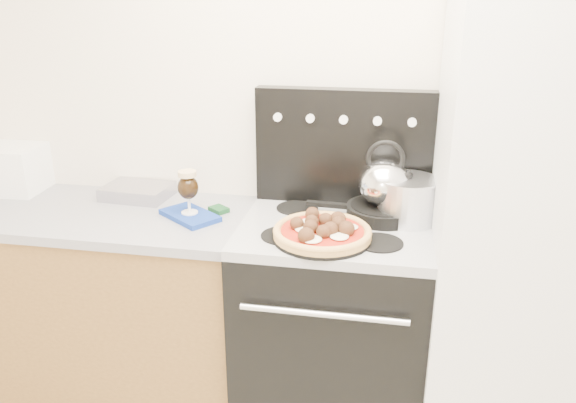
% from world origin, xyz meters
% --- Properties ---
extents(room_shell, '(3.52, 3.01, 2.52)m').
position_xyz_m(room_shell, '(0.00, 0.29, 1.25)').
color(room_shell, beige).
rests_on(room_shell, ground).
extents(base_cabinet, '(1.45, 0.60, 0.86)m').
position_xyz_m(base_cabinet, '(-1.02, 1.20, 0.43)').
color(base_cabinet, brown).
rests_on(base_cabinet, ground).
extents(countertop, '(1.48, 0.63, 0.04)m').
position_xyz_m(countertop, '(-1.02, 1.20, 0.88)').
color(countertop, gray).
rests_on(countertop, base_cabinet).
extents(stove_body, '(0.76, 0.65, 0.88)m').
position_xyz_m(stove_body, '(0.08, 1.18, 0.44)').
color(stove_body, black).
rests_on(stove_body, ground).
extents(cooktop, '(0.76, 0.65, 0.04)m').
position_xyz_m(cooktop, '(0.08, 1.18, 0.90)').
color(cooktop, '#ADADB2').
rests_on(cooktop, stove_body).
extents(backguard, '(0.76, 0.08, 0.50)m').
position_xyz_m(backguard, '(0.08, 1.45, 1.17)').
color(backguard, black).
rests_on(backguard, cooktop).
extents(fridge, '(0.64, 0.68, 1.90)m').
position_xyz_m(fridge, '(0.78, 1.15, 0.95)').
color(fridge, silver).
rests_on(fridge, ground).
extents(toaster_oven, '(0.36, 0.28, 0.22)m').
position_xyz_m(toaster_oven, '(-1.52, 1.37, 1.01)').
color(toaster_oven, white).
rests_on(toaster_oven, countertop).
extents(foil_sheet, '(0.31, 0.24, 0.06)m').
position_xyz_m(foil_sheet, '(-0.86, 1.38, 0.93)').
color(foil_sheet, silver).
rests_on(foil_sheet, countertop).
extents(oven_mitt, '(0.30, 0.27, 0.02)m').
position_xyz_m(oven_mitt, '(-0.54, 1.19, 0.91)').
color(oven_mitt, navy).
rests_on(oven_mitt, countertop).
extents(beer_glass, '(0.09, 0.09, 0.19)m').
position_xyz_m(beer_glass, '(-0.54, 1.19, 1.02)').
color(beer_glass, black).
rests_on(beer_glass, oven_mitt).
extents(pizza_pan, '(0.43, 0.43, 0.01)m').
position_xyz_m(pizza_pan, '(0.05, 1.02, 0.93)').
color(pizza_pan, black).
rests_on(pizza_pan, cooktop).
extents(pizza, '(0.44, 0.44, 0.05)m').
position_xyz_m(pizza, '(0.05, 1.02, 0.96)').
color(pizza, '#E0A561').
rests_on(pizza, pizza_pan).
extents(skillet, '(0.31, 0.31, 0.05)m').
position_xyz_m(skillet, '(0.26, 1.29, 0.95)').
color(skillet, black).
rests_on(skillet, cooktop).
extents(tea_kettle, '(0.26, 0.26, 0.23)m').
position_xyz_m(tea_kettle, '(0.26, 1.29, 1.09)').
color(tea_kettle, silver).
rests_on(tea_kettle, skillet).
extents(stock_pot, '(0.27, 0.27, 0.17)m').
position_xyz_m(stock_pot, '(0.36, 1.27, 1.01)').
color(stock_pot, silver).
rests_on(stock_pot, cooktop).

